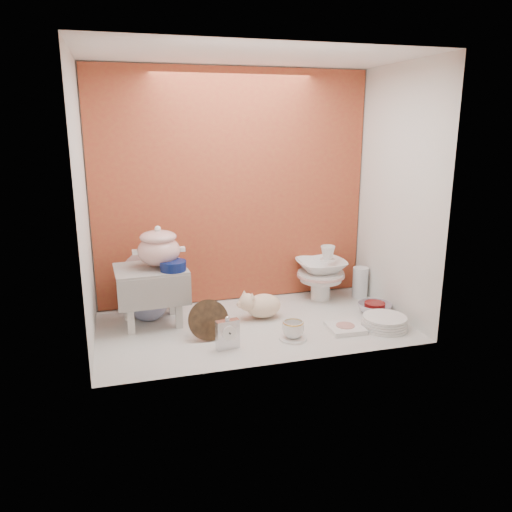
{
  "coord_description": "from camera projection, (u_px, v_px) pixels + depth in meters",
  "views": [
    {
      "loc": [
        -0.74,
        -2.66,
        1.16
      ],
      "look_at": [
        0.02,
        0.02,
        0.42
      ],
      "focal_mm": 35.25,
      "sensor_mm": 36.0,
      "label": 1
    }
  ],
  "objects": [
    {
      "name": "lacquer_tray",
      "position": [
        208.0,
        320.0,
        2.77
      ],
      "size": [
        0.24,
        0.12,
        0.21
      ],
      "primitive_type": null,
      "rotation": [
        0.0,
        0.0,
        0.07
      ],
      "color": "black",
      "rests_on": "ground"
    },
    {
      "name": "lattice_dish",
      "position": [
        345.0,
        328.0,
        2.9
      ],
      "size": [
        0.2,
        0.2,
        0.03
      ],
      "primitive_type": "cube",
      "rotation": [
        0.0,
        0.0,
        -0.04
      ],
      "color": "white",
      "rests_on": "ground"
    },
    {
      "name": "floral_platter",
      "position": [
        151.0,
        280.0,
        3.19
      ],
      "size": [
        0.4,
        0.1,
        0.39
      ],
      "primitive_type": null,
      "rotation": [
        0.0,
        0.0,
        -0.08
      ],
      "color": "white",
      "rests_on": "ground"
    },
    {
      "name": "gold_rim_teacup",
      "position": [
        293.0,
        329.0,
        2.77
      ],
      "size": [
        0.15,
        0.15,
        0.1
      ],
      "primitive_type": "imported",
      "rotation": [
        0.0,
        0.0,
        0.34
      ],
      "color": "white",
      "rests_on": "teacup_saucer"
    },
    {
      "name": "soup_tureen",
      "position": [
        159.0,
        246.0,
        2.9
      ],
      "size": [
        0.34,
        0.34,
        0.25
      ],
      "primitive_type": null,
      "rotation": [
        0.0,
        0.0,
        -0.19
      ],
      "color": "white",
      "rests_on": "step_stool"
    },
    {
      "name": "dinner_plate_stack",
      "position": [
        384.0,
        322.0,
        2.92
      ],
      "size": [
        0.27,
        0.27,
        0.07
      ],
      "primitive_type": "cylinder",
      "rotation": [
        0.0,
        0.0,
        -0.0
      ],
      "color": "white",
      "rests_on": "ground"
    },
    {
      "name": "porcelain_tower",
      "position": [
        321.0,
        273.0,
        3.37
      ],
      "size": [
        0.37,
        0.37,
        0.37
      ],
      "primitive_type": null,
      "rotation": [
        0.0,
        0.0,
        -0.16
      ],
      "color": "white",
      "rests_on": "ground"
    },
    {
      "name": "ground",
      "position": [
        254.0,
        326.0,
        2.97
      ],
      "size": [
        1.8,
        1.8,
        0.0
      ],
      "primitive_type": "plane",
      "color": "silver",
      "rests_on": "ground"
    },
    {
      "name": "cobalt_bowl",
      "position": [
        173.0,
        266.0,
        2.85
      ],
      "size": [
        0.19,
        0.19,
        0.06
      ],
      "primitive_type": "cylinder",
      "rotation": [
        0.0,
        0.0,
        0.28
      ],
      "color": "#0B1853",
      "rests_on": "step_stool"
    },
    {
      "name": "crystal_bowl",
      "position": [
        375.0,
        308.0,
        3.15
      ],
      "size": [
        0.27,
        0.27,
        0.07
      ],
      "primitive_type": "imported",
      "rotation": [
        0.0,
        0.0,
        -0.39
      ],
      "color": "silver",
      "rests_on": "ground"
    },
    {
      "name": "step_stool",
      "position": [
        152.0,
        296.0,
        2.96
      ],
      "size": [
        0.42,
        0.37,
        0.35
      ],
      "primitive_type": null,
      "rotation": [
        0.0,
        0.0,
        0.05
      ],
      "color": "silver",
      "rests_on": "ground"
    },
    {
      "name": "plush_pig",
      "position": [
        263.0,
        305.0,
        3.06
      ],
      "size": [
        0.32,
        0.27,
        0.16
      ],
      "primitive_type": "ellipsoid",
      "rotation": [
        0.0,
        0.0,
        -0.31
      ],
      "color": "beige",
      "rests_on": "ground"
    },
    {
      "name": "blue_white_vase",
      "position": [
        148.0,
        298.0,
        3.06
      ],
      "size": [
        0.26,
        0.26,
        0.25
      ],
      "primitive_type": "imported",
      "rotation": [
        0.0,
        0.0,
        -0.06
      ],
      "color": "white",
      "rests_on": "ground"
    },
    {
      "name": "clear_glass_vase",
      "position": [
        360.0,
        282.0,
        3.43
      ],
      "size": [
        0.14,
        0.14,
        0.21
      ],
      "primitive_type": "cylinder",
      "rotation": [
        0.0,
        0.0,
        -0.43
      ],
      "color": "silver",
      "rests_on": "ground"
    },
    {
      "name": "niche_shell",
      "position": [
        245.0,
        164.0,
        2.9
      ],
      "size": [
        1.86,
        1.03,
        1.53
      ],
      "color": "#A35128",
      "rests_on": "ground"
    },
    {
      "name": "mantel_clock",
      "position": [
        228.0,
        333.0,
        2.65
      ],
      "size": [
        0.13,
        0.06,
        0.18
      ],
      "primitive_type": "cube",
      "rotation": [
        0.0,
        0.0,
        0.16
      ],
      "color": "silver",
      "rests_on": "ground"
    },
    {
      "name": "teacup_saucer",
      "position": [
        293.0,
        338.0,
        2.78
      ],
      "size": [
        0.19,
        0.19,
        0.01
      ],
      "primitive_type": "cylinder",
      "rotation": [
        0.0,
        0.0,
        -0.25
      ],
      "color": "white",
      "rests_on": "ground"
    }
  ]
}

